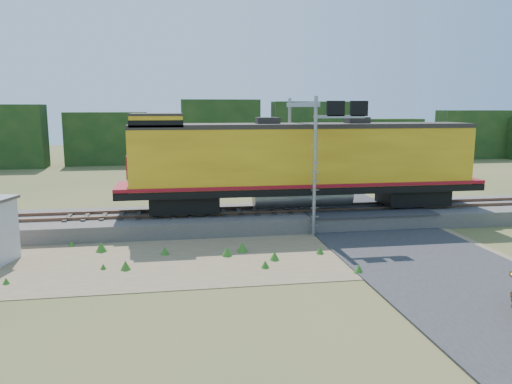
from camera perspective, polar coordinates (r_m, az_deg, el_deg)
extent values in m
plane|color=#475123|center=(21.95, 0.13, -7.52)|extent=(140.00, 140.00, 0.00)
cube|color=slate|center=(27.59, -1.93, -3.09)|extent=(70.00, 5.00, 0.80)
cube|color=brown|center=(26.79, -1.73, -2.43)|extent=(70.00, 0.10, 0.16)
cube|color=brown|center=(28.19, -2.12, -1.82)|extent=(70.00, 0.10, 0.16)
cube|color=#8C7754|center=(22.20, -5.22, -7.33)|extent=(26.00, 8.00, 0.03)
cube|color=#38383A|center=(29.22, 11.81, -1.71)|extent=(7.00, 5.20, 0.06)
cube|color=#38383A|center=(44.42, 4.36, 1.28)|extent=(7.00, 24.00, 0.08)
cube|color=black|center=(58.88, -6.02, 6.45)|extent=(36.00, 3.00, 6.50)
cube|color=black|center=(27.17, -8.20, -1.20)|extent=(3.64, 2.33, 0.91)
cube|color=black|center=(30.39, 17.44, -0.39)|extent=(3.64, 2.33, 0.91)
cube|color=black|center=(27.96, 5.37, 0.49)|extent=(20.24, 3.04, 0.36)
cylinder|color=gray|center=(28.04, 5.36, -0.49)|extent=(5.57, 1.21, 1.21)
cube|color=yellow|center=(27.73, 5.43, 4.06)|extent=(18.72, 2.94, 3.14)
cube|color=maroon|center=(27.91, 5.38, 1.11)|extent=(20.24, 3.09, 0.18)
cube|color=#28231E|center=(27.62, 5.48, 7.56)|extent=(18.72, 2.99, 0.24)
cube|color=yellow|center=(26.71, -11.27, 7.85)|extent=(2.63, 2.94, 0.71)
cube|color=#28231E|center=(26.70, -11.30, 8.69)|extent=(2.63, 2.99, 0.12)
cube|color=black|center=(26.71, -11.27, 7.74)|extent=(2.68, 2.99, 0.35)
cube|color=maroon|center=(26.96, -14.34, 2.89)|extent=(0.10, 2.02, 1.21)
cube|color=#28231E|center=(27.17, 1.32, 8.05)|extent=(1.21, 1.01, 0.46)
cube|color=#28231E|center=(28.54, 11.45, 7.94)|extent=(1.21, 1.01, 0.46)
cylinder|color=gray|center=(25.04, 6.73, 2.78)|extent=(0.18, 0.18, 7.03)
cylinder|color=gray|center=(30.43, 3.81, 4.03)|extent=(0.18, 0.18, 7.03)
cube|color=gray|center=(27.57, 5.23, 9.92)|extent=(0.25, 6.20, 0.25)
cube|color=gray|center=(25.23, 9.50, 8.49)|extent=(2.61, 0.15, 0.15)
cube|color=black|center=(25.17, 9.09, 9.41)|extent=(0.90, 0.15, 0.75)
cube|color=black|center=(25.57, 11.69, 9.33)|extent=(0.90, 0.15, 0.75)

